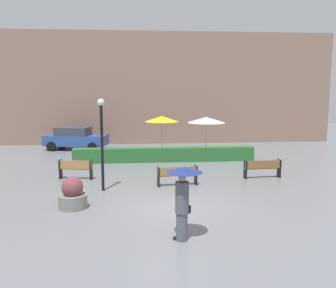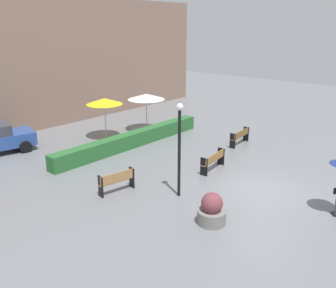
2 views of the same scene
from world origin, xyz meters
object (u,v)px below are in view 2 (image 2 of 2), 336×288
at_px(bench_mid_center, 214,160).
at_px(planter_pot, 212,210).
at_px(lamp_post, 179,141).
at_px(patio_umbrella_white, 146,97).
at_px(bench_far_left, 117,180).
at_px(patio_umbrella_yellow, 104,101).
at_px(bench_far_right, 240,136).

relative_size(bench_mid_center, planter_pot, 1.59).
height_order(planter_pot, lamp_post, lamp_post).
bearing_deg(patio_umbrella_white, bench_far_left, -143.18).
bearing_deg(bench_far_left, patio_umbrella_yellow, 54.04).
relative_size(lamp_post, patio_umbrella_yellow, 1.55).
height_order(bench_far_left, bench_mid_center, bench_far_left).
bearing_deg(lamp_post, bench_mid_center, 9.03).
bearing_deg(patio_umbrella_yellow, planter_pot, -110.48).
xyz_separation_m(bench_far_left, bench_mid_center, (4.62, -1.60, -0.03)).
xyz_separation_m(lamp_post, patio_umbrella_yellow, (3.05, 8.30, -0.06)).
bearing_deg(patio_umbrella_yellow, lamp_post, -110.16).
bearing_deg(bench_mid_center, lamp_post, -170.97).
xyz_separation_m(bench_far_left, patio_umbrella_yellow, (4.49, 6.19, 1.74)).
bearing_deg(patio_umbrella_white, planter_pot, -124.38).
distance_m(planter_pot, lamp_post, 3.02).
bearing_deg(bench_far_right, bench_far_left, 176.34).
xyz_separation_m(bench_far_left, lamp_post, (1.45, -2.10, 1.80)).
height_order(planter_pot, patio_umbrella_white, patio_umbrella_white).
relative_size(bench_mid_center, patio_umbrella_yellow, 0.74).
bearing_deg(bench_far_left, planter_pot, -82.48).
bearing_deg(bench_mid_center, patio_umbrella_white, 69.65).
height_order(bench_far_left, lamp_post, lamp_post).
bearing_deg(bench_mid_center, bench_far_right, 13.87).
xyz_separation_m(bench_far_left, planter_pot, (0.57, -4.31, -0.06)).
bearing_deg(patio_umbrella_yellow, bench_far_left, -125.96).
height_order(bench_far_right, patio_umbrella_white, patio_umbrella_white).
distance_m(bench_far_left, bench_far_right, 8.83).
xyz_separation_m(planter_pot, lamp_post, (0.88, 2.21, 1.86)).
bearing_deg(patio_umbrella_white, patio_umbrella_yellow, 163.89).
distance_m(planter_pot, patio_umbrella_yellow, 11.36).
distance_m(bench_mid_center, planter_pot, 4.88).
xyz_separation_m(bench_far_left, bench_far_right, (8.81, -0.56, -0.02)).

